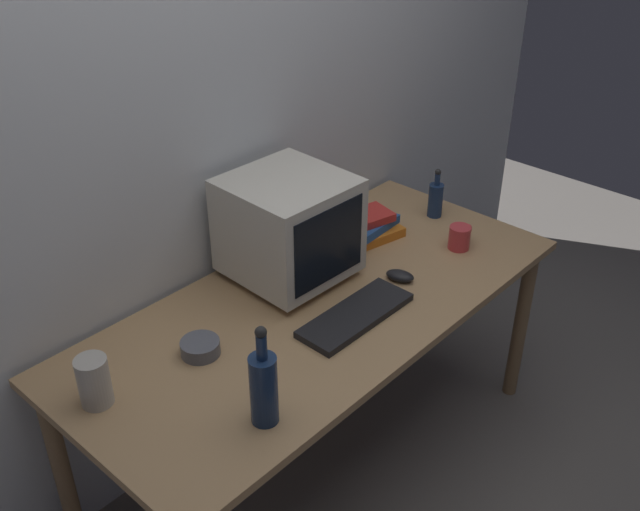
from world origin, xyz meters
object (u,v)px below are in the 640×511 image
Objects in this scene: mug at (460,237)px; cd_spindle at (200,347)px; bottle_tall at (264,387)px; book_stack at (368,226)px; bottle_short at (436,199)px; computer_mouse at (400,276)px; metal_canister at (94,381)px; keyboard at (356,315)px; crt_monitor at (289,228)px.

mug is 1.08m from cd_spindle.
bottle_tall is 1.18× the size of book_stack.
bottle_short is 1.20m from cd_spindle.
computer_mouse is 1.09m from metal_canister.
keyboard is 0.28m from computer_mouse.
cd_spindle is at bearing 167.67° from mug.
crt_monitor is 2.66× the size of metal_canister.
bottle_short is at bearing 16.45° from keyboard.
bottle_short is (0.75, 0.21, 0.06)m from keyboard.
mug is at bearing -124.55° from bottle_short.
metal_canister is (-0.33, 0.05, 0.05)m from cd_spindle.
bottle_tall is 1.52× the size of bottle_short.
book_stack reaches higher than computer_mouse.
mug is (0.17, -0.30, 0.00)m from book_stack.
bottle_short is at bearing -9.69° from crt_monitor.
crt_monitor is 1.94× the size of bottle_short.
bottle_short is (1.27, 0.33, -0.04)m from bottle_tall.
keyboard is 0.53m from book_stack.
keyboard is at bearing 12.60° from bottle_tall.
crt_monitor is 0.53m from cd_spindle.
book_stack reaches higher than mug.
cd_spindle is at bearing 153.42° from keyboard.
metal_canister is at bearing 168.71° from mug.
keyboard is 2.80× the size of metal_canister.
metal_canister is (-0.82, -0.06, -0.12)m from crt_monitor.
metal_canister is (-0.78, 0.28, 0.06)m from keyboard.
bottle_short is 1.53m from metal_canister.
cd_spindle is at bearing -175.23° from book_stack.
metal_canister is (-0.27, 0.39, -0.04)m from bottle_tall.
cd_spindle is 0.34m from metal_canister.
bottle_tall reaches higher than metal_canister.
keyboard is at bearing -19.49° from metal_canister.
computer_mouse is at bearing 10.41° from bottle_tall.
keyboard is at bearing -164.04° from bottle_short.
bottle_tall is at bearing -141.02° from crt_monitor.
cd_spindle reaches higher than computer_mouse.
computer_mouse is at bearing 174.86° from mug.
book_stack is at bearing 35.44° from keyboard.
cd_spindle is (0.06, 0.35, -0.09)m from bottle_tall.
keyboard is 1.35× the size of bottle_tall.
keyboard is 0.83m from metal_canister.
bottle_short reaches higher than metal_canister.
crt_monitor is at bearing 170.31° from bottle_short.
crt_monitor is at bearing 175.67° from book_stack.
bottle_short is at bearing -16.24° from book_stack.
crt_monitor is at bearing 83.65° from keyboard.
metal_canister reaches higher than book_stack.
computer_mouse is 0.83× the size of cd_spindle.
mug is at bearing -22.41° from computer_mouse.
mug is 0.80× the size of metal_canister.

